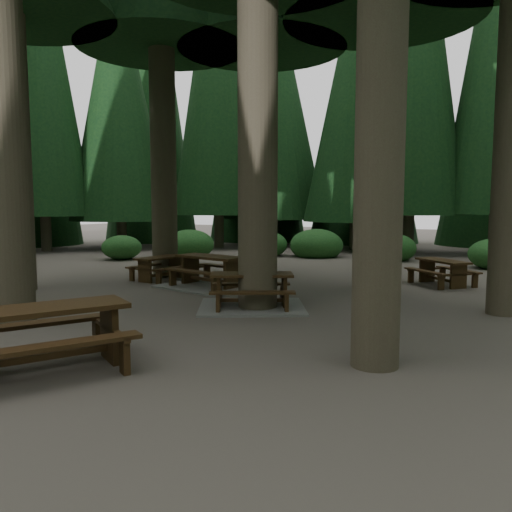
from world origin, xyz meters
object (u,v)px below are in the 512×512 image
at_px(picnic_table_a, 252,296).
at_px(picnic_table_c, 211,276).
at_px(picnic_table_b, 161,264).
at_px(picnic_table_e, 48,328).
at_px(picnic_table_d, 442,268).

bearing_deg(picnic_table_a, picnic_table_c, 110.65).
xyz_separation_m(picnic_table_a, picnic_table_b, (-4.35, 2.42, 0.21)).
bearing_deg(picnic_table_c, picnic_table_e, -63.46).
distance_m(picnic_table_b, picnic_table_e, 8.26).
bearing_deg(picnic_table_c, picnic_table_b, 179.60).
xyz_separation_m(picnic_table_b, picnic_table_c, (2.04, -0.45, -0.16)).
bearing_deg(picnic_table_e, picnic_table_b, 57.88).
relative_size(picnic_table_b, picnic_table_c, 0.60).
relative_size(picnic_table_c, picnic_table_e, 1.13).
height_order(picnic_table_d, picnic_table_e, picnic_table_e).
distance_m(picnic_table_b, picnic_table_d, 8.11).
relative_size(picnic_table_a, picnic_table_b, 1.64).
distance_m(picnic_table_a, picnic_table_e, 4.93).
xyz_separation_m(picnic_table_d, picnic_table_e, (-3.78, -10.11, 0.11)).
bearing_deg(picnic_table_c, picnic_table_d, 42.03).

